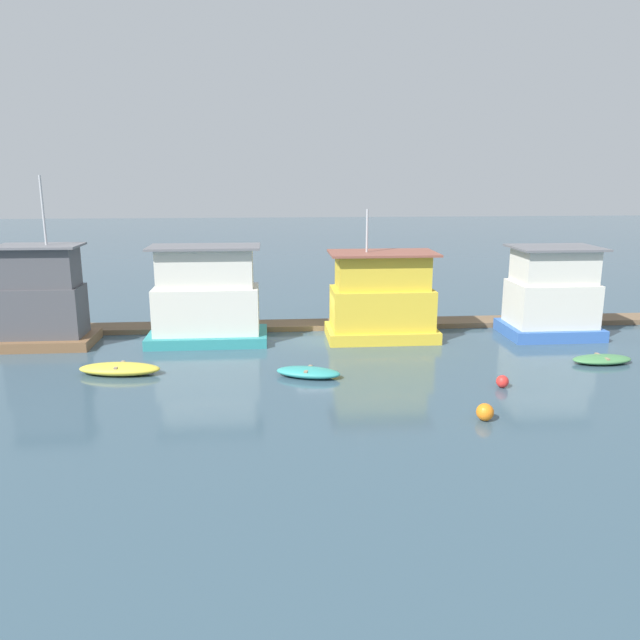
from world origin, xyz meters
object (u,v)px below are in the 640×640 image
(houseboat_yellow, at_px, (382,300))
(buoy_orange, at_px, (485,412))
(houseboat_teal, at_px, (207,300))
(dinghy_yellow, at_px, (120,369))
(houseboat_brown, at_px, (44,301))
(houseboat_blue, at_px, (552,295))
(dinghy_teal, at_px, (308,372))
(buoy_red, at_px, (502,381))
(dinghy_green, at_px, (602,359))

(houseboat_yellow, distance_m, buoy_orange, 12.49)
(houseboat_teal, height_order, houseboat_yellow, houseboat_yellow)
(dinghy_yellow, relative_size, buoy_orange, 5.84)
(houseboat_brown, relative_size, houseboat_blue, 1.75)
(houseboat_brown, height_order, houseboat_yellow, houseboat_brown)
(houseboat_blue, bearing_deg, dinghy_teal, -155.74)
(dinghy_yellow, bearing_deg, buoy_red, -10.60)
(houseboat_yellow, relative_size, houseboat_blue, 1.40)
(buoy_red, bearing_deg, houseboat_brown, 158.62)
(dinghy_yellow, bearing_deg, houseboat_teal, 57.06)
(houseboat_yellow, bearing_deg, dinghy_green, -29.27)
(houseboat_teal, xyz_separation_m, buoy_orange, (11.46, -12.22, -2.02))
(houseboat_blue, xyz_separation_m, dinghy_teal, (-14.25, -6.42, -2.11))
(houseboat_brown, relative_size, houseboat_teal, 1.39)
(houseboat_blue, xyz_separation_m, dinghy_green, (0.25, -5.45, -2.14))
(houseboat_brown, height_order, buoy_red, houseboat_brown)
(dinghy_green, bearing_deg, buoy_red, -153.62)
(houseboat_teal, height_order, buoy_red, houseboat_teal)
(dinghy_teal, distance_m, dinghy_green, 14.53)
(houseboat_yellow, bearing_deg, buoy_red, -66.22)
(houseboat_brown, height_order, dinghy_yellow, houseboat_brown)
(houseboat_blue, xyz_separation_m, dinghy_yellow, (-22.93, -5.33, -2.07))
(houseboat_teal, relative_size, dinghy_green, 2.14)
(houseboat_yellow, height_order, dinghy_yellow, houseboat_yellow)
(dinghy_teal, xyz_separation_m, buoy_orange, (6.32, -5.65, 0.10))
(houseboat_blue, height_order, buoy_red, houseboat_blue)
(dinghy_teal, relative_size, buoy_red, 5.87)
(houseboat_teal, height_order, houseboat_blue, houseboat_teal)
(houseboat_yellow, height_order, dinghy_teal, houseboat_yellow)
(dinghy_green, distance_m, buoy_orange, 10.52)
(houseboat_yellow, xyz_separation_m, houseboat_blue, (9.73, -0.14, 0.12))
(houseboat_brown, height_order, dinghy_teal, houseboat_brown)
(houseboat_blue, xyz_separation_m, buoy_orange, (-7.93, -12.07, -2.01))
(houseboat_brown, relative_size, buoy_orange, 13.54)
(houseboat_brown, relative_size, houseboat_yellow, 1.25)
(houseboat_brown, bearing_deg, buoy_orange, -31.32)
(houseboat_brown, distance_m, dinghy_green, 28.87)
(dinghy_green, distance_m, buoy_red, 6.88)
(houseboat_teal, height_order, dinghy_green, houseboat_teal)
(dinghy_teal, bearing_deg, houseboat_teal, 128.00)
(buoy_orange, bearing_deg, dinghy_yellow, 155.78)
(houseboat_yellow, bearing_deg, houseboat_brown, -179.98)
(houseboat_brown, distance_m, dinghy_yellow, 7.75)
(houseboat_brown, xyz_separation_m, buoy_orange, (20.06, -12.20, -2.09))
(houseboat_yellow, distance_m, houseboat_blue, 9.73)
(houseboat_teal, relative_size, dinghy_yellow, 1.67)
(dinghy_teal, bearing_deg, houseboat_yellow, 55.42)
(dinghy_green, bearing_deg, houseboat_brown, 168.81)
(houseboat_teal, bearing_deg, buoy_red, -32.74)
(houseboat_yellow, bearing_deg, dinghy_teal, -124.58)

